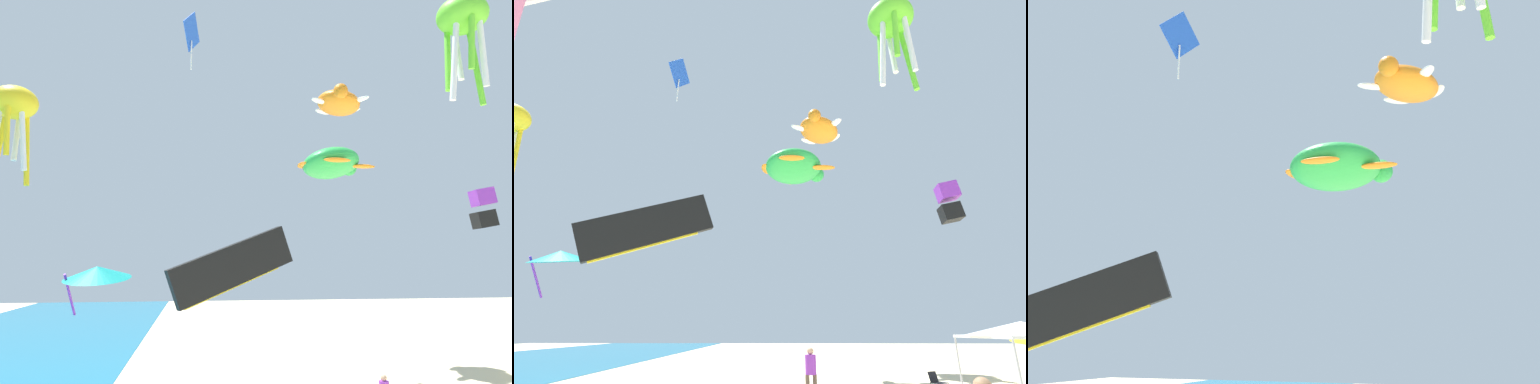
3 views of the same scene
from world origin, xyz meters
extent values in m
cylinder|color=#B7B7BC|center=(-4.04, 3.72, 1.14)|extent=(0.07, 0.07, 2.28)
cylinder|color=#B7B7BC|center=(-1.29, 4.31, 1.14)|extent=(0.07, 0.07, 2.28)
cube|color=silver|center=(-2.30, 2.35, 2.33)|extent=(3.56, 4.01, 0.10)
pyramid|color=silver|center=(-2.30, 2.35, 2.61)|extent=(3.48, 3.93, 0.46)
cube|color=black|center=(1.52, 4.10, 0.40)|extent=(0.71, 0.71, 0.03)
cube|color=black|center=(1.77, 4.25, 0.61)|extent=(0.36, 0.49, 0.41)
cylinder|color=purple|center=(0.02, 9.71, 1.22)|extent=(0.44, 0.44, 0.74)
sphere|color=tan|center=(0.02, 9.71, 1.73)|extent=(0.28, 0.28, 0.28)
ellipsoid|color=#66D82D|center=(0.67, 4.30, 19.78)|extent=(2.61, 2.61, 1.91)
cylinder|color=#66D82D|center=(-0.17, 4.43, 17.86)|extent=(0.58, 0.35, 2.79)
cylinder|color=white|center=(0.14, 3.64, 17.48)|extent=(0.53, 0.58, 3.56)
cylinder|color=#66D82D|center=(0.97, 3.51, 17.09)|extent=(0.46, 0.71, 4.32)
cylinder|color=white|center=(1.50, 4.17, 17.86)|extent=(0.58, 0.35, 2.79)
cylinder|color=#66D82D|center=(1.20, 4.96, 17.48)|extent=(0.53, 0.58, 3.56)
cylinder|color=white|center=(0.36, 5.08, 17.09)|extent=(0.46, 0.71, 4.32)
cube|color=blue|center=(7.14, 18.65, 21.28)|extent=(2.57, 1.02, 2.72)
cylinder|color=white|center=(7.14, 18.65, 19.71)|extent=(0.10, 0.10, 1.93)
ellipsoid|color=orange|center=(12.03, 7.54, 18.75)|extent=(4.86, 4.32, 2.01)
sphere|color=orange|center=(9.77, 8.08, 18.87)|extent=(1.04, 1.04, 1.04)
ellipsoid|color=white|center=(10.55, 6.34, 18.58)|extent=(1.74, 1.31, 0.23)
ellipsoid|color=white|center=(11.25, 9.28, 18.58)|extent=(1.49, 1.69, 0.23)
ellipsoid|color=white|center=(13.11, 6.09, 18.58)|extent=(1.74, 1.31, 0.23)
ellipsoid|color=white|center=(13.65, 8.35, 18.58)|extent=(1.49, 1.69, 0.23)
cube|color=purple|center=(6.20, 0.18, 10.85)|extent=(1.28, 1.43, 1.21)
cube|color=black|center=(6.20, 0.18, 9.44)|extent=(1.28, 1.43, 1.21)
cube|color=black|center=(-1.41, 16.59, 6.68)|extent=(2.50, 5.42, 3.39)
cube|color=yellow|center=(-1.41, 16.59, 5.96)|extent=(1.77, 4.09, 1.91)
cone|color=teal|center=(3.22, 22.89, 6.31)|extent=(3.87, 3.83, 1.16)
cylinder|color=purple|center=(3.47, 24.20, 5.22)|extent=(1.41, 0.38, 2.10)
cylinder|color=yellow|center=(2.58, 26.38, 12.22)|extent=(0.45, 0.55, 3.60)
ellipsoid|color=green|center=(6.26, 9.98, 12.76)|extent=(5.46, 5.47, 2.33)
sphere|color=green|center=(7.88, 8.32, 12.88)|extent=(1.05, 1.05, 1.05)
ellipsoid|color=orange|center=(8.15, 10.21, 12.59)|extent=(1.68, 0.81, 0.23)
ellipsoid|color=orange|center=(5.99, 8.10, 12.59)|extent=(0.77, 1.67, 0.23)
ellipsoid|color=orange|center=(6.11, 11.80, 12.59)|extent=(1.68, 0.81, 0.23)
ellipsoid|color=orange|center=(4.45, 10.17, 12.59)|extent=(0.77, 1.67, 0.23)
camera|label=1|loc=(-20.34, 18.07, 6.90)|focal=32.05mm
camera|label=2|loc=(-16.70, 10.81, 2.58)|focal=26.26mm
camera|label=3|loc=(-17.56, 3.61, 5.49)|focal=41.30mm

